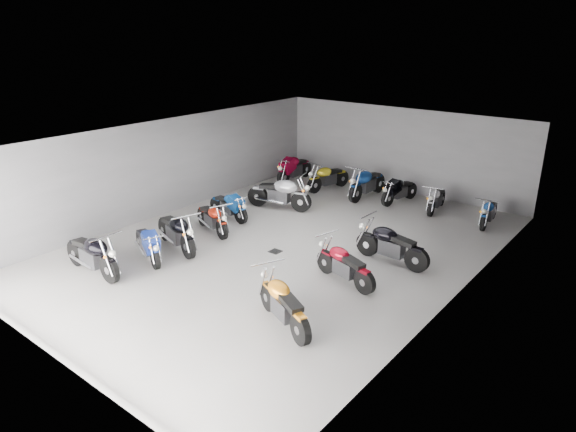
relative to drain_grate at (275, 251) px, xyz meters
name	(u,v)px	position (x,y,z in m)	size (l,w,h in m)	color
ground	(286,246)	(0.00, 0.50, -0.01)	(14.00, 14.00, 0.00)	#989690
wall_back	(401,150)	(0.00, 7.50, 1.59)	(10.00, 0.10, 3.20)	slate
wall_left	(171,166)	(-5.00, 0.50, 1.59)	(0.10, 14.00, 3.20)	slate
wall_right	(460,236)	(5.00, 0.50, 1.59)	(0.10, 14.00, 3.20)	slate
ceiling	(286,137)	(0.00, 0.50, 3.21)	(10.00, 14.00, 0.04)	black
drain_grate	(275,251)	(0.00, 0.00, 0.00)	(0.32, 0.32, 0.01)	black
motorcycle_left_a	(92,254)	(-2.76, -3.99, 0.54)	(2.29, 0.46, 1.01)	black
motorcycle_left_b	(148,244)	(-2.37, -2.58, 0.47)	(1.89, 0.84, 0.87)	black
motorcycle_left_c	(176,231)	(-2.31, -1.62, 0.54)	(2.23, 0.78, 1.00)	black
motorcycle_left_d	(212,218)	(-2.45, -0.09, 0.47)	(1.91, 0.74, 0.87)	black
motorcycle_left_e	(229,206)	(-2.92, 1.10, 0.45)	(1.89, 0.45, 0.83)	black
motorcycle_left_f	(280,193)	(-2.23, 2.92, 0.56)	(2.32, 0.81, 1.04)	black
motorcycle_right_b	(283,304)	(2.60, -2.84, 0.51)	(2.01, 1.00, 0.94)	black
motorcycle_right_d	(344,265)	(2.54, -0.37, 0.48)	(1.98, 0.64, 0.88)	black
motorcycle_right_e	(391,245)	(2.90, 1.37, 0.52)	(2.20, 0.46, 0.97)	black
motorcycle_back_a	(294,169)	(-3.96, 5.95, 0.54)	(0.48, 2.28, 1.00)	black
motorcycle_back_b	(328,177)	(-2.21, 5.84, 0.50)	(0.62, 2.09, 0.93)	black
motorcycle_back_c	(367,183)	(-0.51, 5.93, 0.56)	(0.46, 2.35, 1.03)	black
motorcycle_back_d	(399,190)	(0.71, 6.15, 0.46)	(0.51, 1.94, 0.86)	black
motorcycle_back_e	(436,199)	(2.14, 6.12, 0.44)	(0.44, 1.84, 0.81)	black
motorcycle_back_f	(489,212)	(4.00, 5.92, 0.44)	(0.42, 1.86, 0.82)	black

